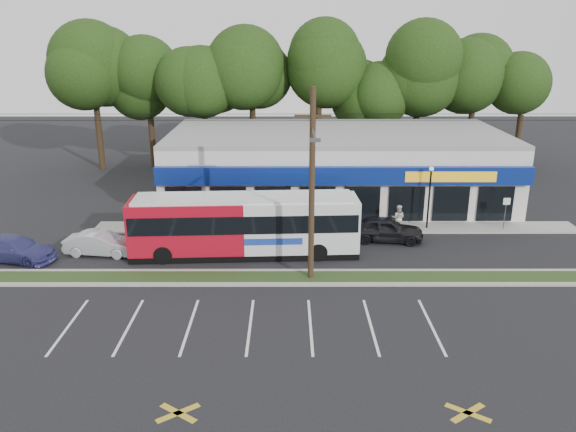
# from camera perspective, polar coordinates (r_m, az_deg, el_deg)

# --- Properties ---
(ground) EXTENTS (120.00, 120.00, 0.00)m
(ground) POSITION_cam_1_polar(r_m,az_deg,el_deg) (29.10, -3.57, -7.20)
(ground) COLOR black
(ground) RESTS_ON ground
(grass_strip) EXTENTS (40.00, 1.60, 0.12)m
(grass_strip) POSITION_cam_1_polar(r_m,az_deg,el_deg) (29.98, -3.47, -6.27)
(grass_strip) COLOR #1D3415
(grass_strip) RESTS_ON ground
(curb_south) EXTENTS (40.00, 0.25, 0.14)m
(curb_south) POSITION_cam_1_polar(r_m,az_deg,el_deg) (29.20, -3.56, -6.95)
(curb_south) COLOR #9E9E93
(curb_south) RESTS_ON ground
(curb_north) EXTENTS (40.00, 0.25, 0.14)m
(curb_north) POSITION_cam_1_polar(r_m,az_deg,el_deg) (30.75, -3.38, -5.60)
(curb_north) COLOR #9E9E93
(curb_north) RESTS_ON ground
(sidewalk) EXTENTS (32.00, 2.20, 0.10)m
(sidewalk) POSITION_cam_1_polar(r_m,az_deg,el_deg) (37.49, 4.88, -1.16)
(sidewalk) COLOR #9E9E93
(sidewalk) RESTS_ON ground
(strip_mall) EXTENTS (25.00, 12.55, 5.30)m
(strip_mall) POSITION_cam_1_polar(r_m,az_deg,el_deg) (43.42, 4.89, 5.14)
(strip_mall) COLOR beige
(strip_mall) RESTS_ON ground
(utility_pole) EXTENTS (50.00, 2.77, 10.00)m
(utility_pole) POSITION_cam_1_polar(r_m,az_deg,el_deg) (28.06, 2.11, 3.64)
(utility_pole) COLOR black
(utility_pole) RESTS_ON ground
(lamp_post) EXTENTS (0.30, 0.30, 4.25)m
(lamp_post) POSITION_cam_1_polar(r_m,az_deg,el_deg) (37.51, 14.20, 2.54)
(lamp_post) COLOR black
(lamp_post) RESTS_ON ground
(sign_post) EXTENTS (0.45, 0.10, 2.23)m
(sign_post) POSITION_cam_1_polar(r_m,az_deg,el_deg) (39.14, 21.26, 0.78)
(sign_post) COLOR #59595E
(sign_post) RESTS_ON ground
(tree_line) EXTENTS (46.76, 6.76, 11.83)m
(tree_line) POSITION_cam_1_polar(r_m,az_deg,el_deg) (52.41, 2.45, 13.84)
(tree_line) COLOR black
(tree_line) RESTS_ON ground
(metrobus) EXTENTS (13.26, 3.41, 3.53)m
(metrobus) POSITION_cam_1_polar(r_m,az_deg,el_deg) (32.59, -4.42, -0.80)
(metrobus) COLOR #A50C1E
(metrobus) RESTS_ON ground
(car_dark) EXTENTS (4.77, 2.39, 1.56)m
(car_dark) POSITION_cam_1_polar(r_m,az_deg,el_deg) (35.42, 9.91, -1.31)
(car_dark) COLOR black
(car_dark) RESTS_ON ground
(car_silver) EXTENTS (4.31, 1.89, 1.38)m
(car_silver) POSITION_cam_1_polar(r_m,az_deg,el_deg) (34.59, -18.47, -2.66)
(car_silver) COLOR #B4B8BC
(car_silver) RESTS_ON ground
(car_blue) EXTENTS (5.16, 3.06, 1.40)m
(car_blue) POSITION_cam_1_polar(r_m,az_deg,el_deg) (35.60, -26.02, -3.01)
(car_blue) COLOR navy
(car_blue) RESTS_ON ground
(pedestrian_a) EXTENTS (0.84, 0.76, 1.93)m
(pedestrian_a) POSITION_cam_1_polar(r_m,az_deg,el_deg) (36.58, 0.69, -0.08)
(pedestrian_a) COLOR beige
(pedestrian_a) RESTS_ON ground
(pedestrian_b) EXTENTS (1.00, 0.87, 1.77)m
(pedestrian_b) POSITION_cam_1_polar(r_m,az_deg,el_deg) (37.31, 11.11, -0.20)
(pedestrian_b) COLOR silver
(pedestrian_b) RESTS_ON ground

